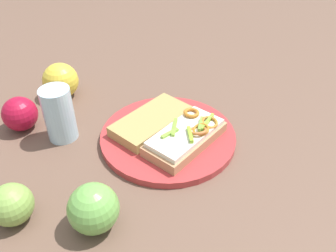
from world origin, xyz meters
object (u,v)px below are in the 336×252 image
object	(u,v)px
sandwich	(186,136)
apple_3	(20,114)
plate	(168,137)
apple_2	(12,205)
bread_slice_side	(152,121)
apple_4	(93,208)
apple_1	(61,81)
drinking_glass	(59,114)

from	to	relation	value
sandwich	apple_3	xyz separation A→B (m)	(0.35, -0.00, 0.01)
plate	apple_2	xyz separation A→B (m)	(0.20, 0.24, 0.03)
sandwich	apple_2	distance (m)	0.33
bread_slice_side	sandwich	bearing A→B (deg)	92.95
apple_2	apple_3	world-z (taller)	apple_3
sandwich	bread_slice_side	size ratio (longest dim) A/B	1.10
plate	apple_3	distance (m)	0.31
sandwich	apple_3	distance (m)	0.35
sandwich	apple_4	size ratio (longest dim) A/B	2.36
bread_slice_side	apple_4	bearing A→B (deg)	23.13
bread_slice_side	apple_3	size ratio (longest dim) A/B	2.36
apple_1	drinking_glass	world-z (taller)	drinking_glass
plate	sandwich	size ratio (longest dim) A/B	1.46
apple_4	drinking_glass	size ratio (longest dim) A/B	0.71
apple_4	bread_slice_side	bearing A→B (deg)	-98.03
apple_1	apple_2	size ratio (longest dim) A/B	1.22
apple_3	apple_4	xyz separation A→B (m)	(-0.24, 0.21, 0.00)
apple_4	apple_2	bearing A→B (deg)	4.83
apple_2	apple_4	size ratio (longest dim) A/B	0.85
plate	apple_3	bearing A→B (deg)	3.07
sandwich	drinking_glass	distance (m)	0.26
sandwich	apple_4	distance (m)	0.24
plate	sandwich	bearing A→B (deg)	153.27
apple_2	drinking_glass	bearing A→B (deg)	-87.07
bread_slice_side	apple_2	distance (m)	0.31
sandwich	drinking_glass	size ratio (longest dim) A/B	1.67
apple_3	drinking_glass	xyz separation A→B (m)	(-0.10, 0.01, 0.02)
apple_3	apple_4	distance (m)	0.32
apple_3	apple_4	size ratio (longest dim) A/B	0.91
plate	apple_3	size ratio (longest dim) A/B	3.78
apple_1	apple_2	bearing A→B (deg)	101.88
bread_slice_side	apple_4	distance (m)	0.25
apple_2	apple_3	size ratio (longest dim) A/B	0.94
bread_slice_side	drinking_glass	distance (m)	0.19
plate	bread_slice_side	world-z (taller)	bread_slice_side
apple_1	apple_3	xyz separation A→B (m)	(0.03, 0.14, -0.01)
sandwich	apple_2	bearing A→B (deg)	-18.27
apple_3	apple_4	bearing A→B (deg)	138.23
sandwich	apple_2	xyz separation A→B (m)	(0.24, 0.22, 0.00)
drinking_glass	sandwich	bearing A→B (deg)	-178.07
sandwich	apple_3	size ratio (longest dim) A/B	2.60
plate	apple_4	xyz separation A→B (m)	(0.07, 0.23, 0.03)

